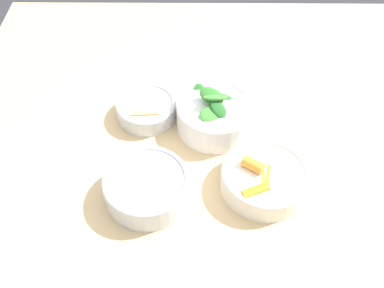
% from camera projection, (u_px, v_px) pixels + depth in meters
% --- Properties ---
extents(ground_plane, '(10.00, 10.00, 0.00)m').
position_uv_depth(ground_plane, '(206.00, 274.00, 1.49)').
color(ground_plane, '#2D2D33').
extents(dining_table, '(1.17, 1.03, 0.74)m').
position_uv_depth(dining_table, '(212.00, 161.00, 1.01)').
color(dining_table, tan).
rests_on(dining_table, ground_plane).
extents(bowl_carrots, '(0.17, 0.17, 0.07)m').
position_uv_depth(bowl_carrots, '(264.00, 178.00, 0.82)').
color(bowl_carrots, silver).
rests_on(bowl_carrots, dining_table).
extents(bowl_greens, '(0.17, 0.16, 0.10)m').
position_uv_depth(bowl_greens, '(215.00, 113.00, 0.92)').
color(bowl_greens, white).
rests_on(bowl_greens, dining_table).
extents(bowl_beans_hotdog, '(0.16, 0.16, 0.06)m').
position_uv_depth(bowl_beans_hotdog, '(147.00, 187.00, 0.80)').
color(bowl_beans_hotdog, silver).
rests_on(bowl_beans_hotdog, dining_table).
extents(bowl_cookies, '(0.13, 0.13, 0.04)m').
position_uv_depth(bowl_cookies, '(147.00, 108.00, 0.95)').
color(bowl_cookies, silver).
rests_on(bowl_cookies, dining_table).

